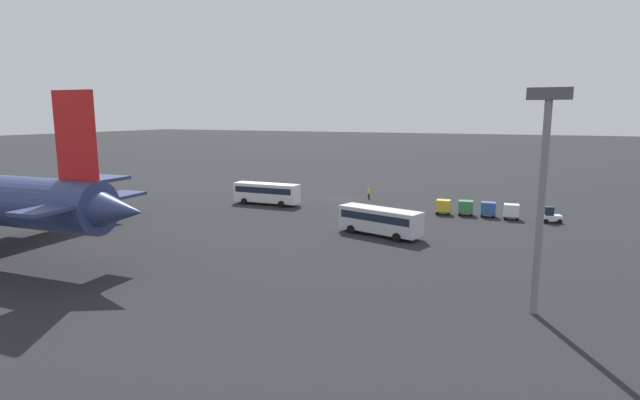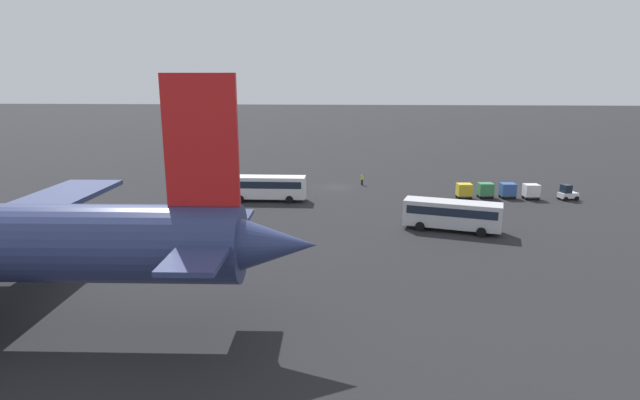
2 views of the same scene
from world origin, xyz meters
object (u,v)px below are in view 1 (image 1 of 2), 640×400
baggage_tug (550,215)px  worker_person (369,194)px  shuttle_bus_near (267,192)px  cargo_cart_blue (488,208)px  cargo_cart_yellow (443,206)px  shuttle_bus_far (380,219)px  cargo_cart_white (511,211)px  cargo_cart_green (466,207)px

baggage_tug → worker_person: 28.60m
shuttle_bus_near → cargo_cart_blue: 32.80m
cargo_cart_yellow → cargo_cart_blue: bearing=-173.6°
shuttle_bus_near → cargo_cart_yellow: size_ratio=4.93×
worker_person → cargo_cart_blue: size_ratio=0.82×
baggage_tug → shuttle_bus_far: bearing=23.6°
cargo_cart_white → cargo_cart_blue: size_ratio=1.00×
shuttle_bus_near → baggage_tug: (-40.26, -3.64, -1.03)m
shuttle_bus_far → cargo_cart_white: size_ratio=4.86×
shuttle_bus_far → cargo_cart_blue: bearing=-107.1°
cargo_cart_blue → worker_person: bearing=-21.0°
shuttle_bus_far → baggage_tug: bearing=-123.4°
worker_person → cargo_cart_green: (-16.76, 7.67, 0.32)m
cargo_cart_green → worker_person: bearing=-24.6°
cargo_cart_green → cargo_cart_yellow: (2.98, 0.59, 0.00)m
cargo_cart_white → cargo_cart_green: same height
shuttle_bus_far → cargo_cart_white: (-13.34, -15.74, -0.71)m
worker_person → shuttle_bus_far: bearing=111.5°
shuttle_bus_near → cargo_cart_yellow: shuttle_bus_near is taller
cargo_cart_green → shuttle_bus_far: bearing=65.4°
shuttle_bus_near → cargo_cart_yellow: 26.81m
shuttle_bus_far → cargo_cart_blue: shuttle_bus_far is taller
shuttle_bus_near → worker_person: (-12.80, -11.63, -1.10)m
shuttle_bus_far → cargo_cart_white: shuttle_bus_far is taller
shuttle_bus_far → cargo_cart_blue: (-10.36, -16.18, -0.71)m
worker_person → cargo_cart_green: 18.44m
cargo_cart_blue → cargo_cart_green: bearing=1.7°
shuttle_bus_near → worker_person: shuttle_bus_near is taller
worker_person → cargo_cart_yellow: (-13.78, 8.25, 0.32)m
baggage_tug → worker_person: (27.46, -7.99, -0.07)m
shuttle_bus_far → cargo_cart_green: 17.72m
cargo_cart_yellow → cargo_cart_green: bearing=-168.9°
worker_person → cargo_cart_white: 24.10m
shuttle_bus_near → cargo_cart_green: size_ratio=4.93×
worker_person → cargo_cart_white: (-22.72, 8.02, 0.32)m
shuttle_bus_far → baggage_tug: shuttle_bus_far is taller
cargo_cart_green → cargo_cart_yellow: same height
shuttle_bus_near → baggage_tug: 40.44m
cargo_cart_green → cargo_cart_yellow: 3.04m
baggage_tug → cargo_cart_yellow: baggage_tug is taller
baggage_tug → cargo_cart_green: 10.71m
cargo_cart_blue → cargo_cart_white: bearing=171.5°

